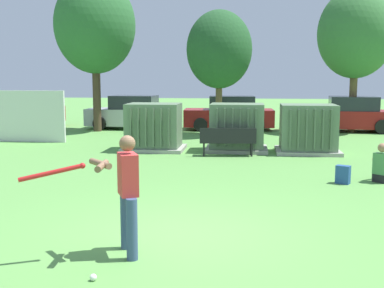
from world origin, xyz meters
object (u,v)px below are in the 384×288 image
Objects in this scene: transformer_mid_east at (308,129)px; park_bench at (228,140)px; batter at (124,189)px; backpack at (343,175)px; seated_spectator at (383,167)px; parked_car_left_of_center at (132,113)px; parked_car_rightmost at (350,115)px; transformer_west at (154,128)px; parked_car_leftmost at (22,111)px; transformer_mid_west at (237,128)px; sports_ball at (93,277)px; parked_car_right_of_center at (229,114)px.

transformer_mid_east reaches higher than park_bench.
batter reaches higher than park_bench.
transformer_mid_east is 4.77× the size of backpack.
transformer_mid_east is 2.18× the size of seated_spectator.
parked_car_left_of_center is 10.29m from parked_car_rightmost.
transformer_west is at bearing -70.31° from parked_car_left_of_center.
backpack is at bearing -101.82° from parked_car_rightmost.
parked_car_leftmost and parked_car_rightmost have the same top height.
transformer_mid_east is 0.49× the size of parked_car_left_of_center.
transformer_mid_west is at bearing -127.90° from parked_car_rightmost.
park_bench is (-2.63, -1.02, -0.25)m from transformer_mid_east.
transformer_west is 2.18× the size of seated_spectator.
transformer_west is 1.00× the size of transformer_mid_west.
seated_spectator is 2.19× the size of backpack.
transformer_mid_east is 15.51m from parked_car_leftmost.
transformer_mid_west is at bearing 3.73° from transformer_west.
parked_car_leftmost is at bearing 138.35° from transformer_west.
transformer_mid_west and parked_car_leftmost have the same top height.
sports_ball is 0.02× the size of parked_car_leftmost.
parked_car_left_of_center is (-3.70, 17.53, 0.71)m from sports_ball.
sports_ball is (-0.17, -0.96, -0.93)m from batter.
parked_car_leftmost is 1.02× the size of parked_car_rightmost.
sports_ball is 20.77m from parked_car_leftmost.
park_bench is at bearing -21.39° from transformer_west.
park_bench is at bearing -158.74° from transformer_mid_east.
parked_car_left_of_center is at bearing 124.83° from backpack.
batter is 0.40× the size of parked_car_leftmost.
parked_car_leftmost is 16.32m from parked_car_rightmost.
parked_car_rightmost is at bearing 68.91° from batter.
parked_car_right_of_center and parked_car_rightmost have the same top height.
transformer_mid_west is 23.33× the size of sports_ball.
sports_ball is (-1.52, -11.09, -0.74)m from transformer_mid_west.
parked_car_right_of_center is (-3.19, 11.50, 0.54)m from backpack.
seated_spectator is at bearing -51.36° from transformer_mid_west.
seated_spectator reaches higher than backpack.
transformer_mid_east is at bearing -41.06° from parked_car_left_of_center.
parked_car_right_of_center is (-0.51, 6.58, -0.04)m from transformer_mid_west.
transformer_west is 0.48× the size of parked_car_leftmost.
batter is 19.33× the size of sports_ball.
sports_ball is 8.32m from seated_spectator.
transformer_west is 7.16m from parked_car_right_of_center.
seated_spectator is at bearing -97.10° from parked_car_rightmost.
parked_car_rightmost is at bearing 68.06° from transformer_mid_east.
parked_car_right_of_center is at bearing 91.89° from park_bench.
parked_car_rightmost is (6.42, 16.64, -0.22)m from batter.
transformer_west and parked_car_left_of_center have the same top height.
transformer_mid_west is 10.23m from batter.
transformer_mid_east is 0.49× the size of parked_car_rightmost.
parked_car_right_of_center is at bearing 70.87° from transformer_west.
parked_car_rightmost is at bearing 69.47° from sports_ball.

